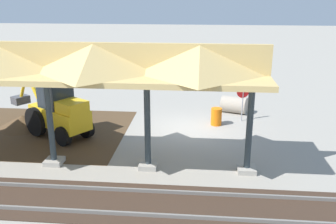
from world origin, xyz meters
The scene contains 9 objects.
ground_plane centered at (0.00, 0.00, 0.00)m, with size 120.00×120.00×0.00m, color gray.
dirt_work_zone centered at (7.24, 1.00, 0.00)m, with size 8.38×7.00×0.01m, color #4C3823.
platform_canopy centered at (5.23, 4.49, 4.17)m, with size 16.52×3.20×4.90m.
rail_tracks centered at (0.00, 7.14, 0.03)m, with size 60.00×2.58×0.15m.
stop_sign centered at (-2.80, -1.48, 1.46)m, with size 0.71×0.32×2.04m.
backhoe centered at (6.17, 1.40, 1.26)m, with size 5.03×3.93×2.82m.
dirt_mound centered at (8.42, 0.53, 0.00)m, with size 4.87×4.87×1.28m, color #4C3823.
concrete_pipe centered at (-2.50, -2.89, 0.48)m, with size 1.64×1.37×0.95m.
traffic_barrel centered at (-1.43, -0.73, 0.45)m, with size 0.56×0.56×0.90m, color orange.
Camera 1 is at (-0.60, 17.74, 6.69)m, focal length 40.00 mm.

